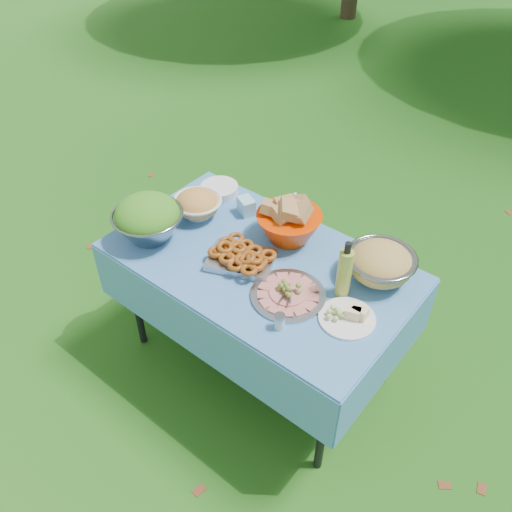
{
  "coord_description": "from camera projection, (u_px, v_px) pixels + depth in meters",
  "views": [
    {
      "loc": [
        1.21,
        -1.53,
        2.49
      ],
      "look_at": [
        -0.02,
        0.0,
        0.78
      ],
      "focal_mm": 38.0,
      "sensor_mm": 36.0,
      "label": 1
    }
  ],
  "objects": [
    {
      "name": "cheese_plate",
      "position": [
        348.0,
        314.0,
        2.3
      ],
      "size": [
        0.28,
        0.28,
        0.07
      ],
      "primitive_type": "cylinder",
      "rotation": [
        0.0,
        0.0,
        -0.15
      ],
      "color": "silver",
      "rests_on": "picnic_table"
    },
    {
      "name": "shaker",
      "position": [
        280.0,
        321.0,
        2.26
      ],
      "size": [
        0.05,
        0.05,
        0.07
      ],
      "primitive_type": "cylinder",
      "rotation": [
        0.0,
        0.0,
        -0.16
      ],
      "color": "silver",
      "rests_on": "picnic_table"
    },
    {
      "name": "salad_bowl",
      "position": [
        148.0,
        218.0,
        2.67
      ],
      "size": [
        0.38,
        0.38,
        0.23
      ],
      "primitive_type": null,
      "rotation": [
        0.0,
        0.0,
        0.09
      ],
      "color": "gray",
      "rests_on": "picnic_table"
    },
    {
      "name": "picnic_table",
      "position": [
        259.0,
        314.0,
        2.86
      ],
      "size": [
        1.46,
        0.86,
        0.76
      ],
      "primitive_type": "cube",
      "color": "#81CCF7",
      "rests_on": "ground"
    },
    {
      "name": "plate_stack",
      "position": [
        219.0,
        189.0,
        3.02
      ],
      "size": [
        0.26,
        0.26,
        0.05
      ],
      "primitive_type": "cylinder",
      "rotation": [
        0.0,
        0.0,
        0.3
      ],
      "color": "silver",
      "rests_on": "picnic_table"
    },
    {
      "name": "charcuterie_platter",
      "position": [
        288.0,
        290.0,
        2.4
      ],
      "size": [
        0.44,
        0.44,
        0.08
      ],
      "primitive_type": "cylinder",
      "rotation": [
        0.0,
        0.0,
        -0.38
      ],
      "color": "#9FA2A5",
      "rests_on": "picnic_table"
    },
    {
      "name": "wipes_box",
      "position": [
        246.0,
        206.0,
        2.87
      ],
      "size": [
        0.12,
        0.1,
        0.09
      ],
      "primitive_type": "cube",
      "rotation": [
        0.0,
        0.0,
        -0.43
      ],
      "color": "#97CFE5",
      "rests_on": "picnic_table"
    },
    {
      "name": "ground",
      "position": [
        259.0,
        359.0,
        3.11
      ],
      "size": [
        80.0,
        80.0,
        0.0
      ],
      "primitive_type": "plane",
      "color": "black",
      "rests_on": "ground"
    },
    {
      "name": "bread_bowl",
      "position": [
        289.0,
        220.0,
        2.67
      ],
      "size": [
        0.39,
        0.39,
        0.22
      ],
      "primitive_type": null,
      "rotation": [
        0.0,
        0.0,
        0.21
      ],
      "color": "#E03500",
      "rests_on": "picnic_table"
    },
    {
      "name": "sanitizer_bottle",
      "position": [
        295.0,
        205.0,
        2.83
      ],
      "size": [
        0.06,
        0.06,
        0.14
      ],
      "primitive_type": "cylinder",
      "rotation": [
        0.0,
        0.0,
        -0.34
      ],
      "color": "#CE8290",
      "rests_on": "picnic_table"
    },
    {
      "name": "pasta_bowl_white",
      "position": [
        197.0,
        204.0,
        2.84
      ],
      "size": [
        0.28,
        0.28,
        0.14
      ],
      "primitive_type": null,
      "rotation": [
        0.0,
        0.0,
        0.1
      ],
      "color": "silver",
      "rests_on": "picnic_table"
    },
    {
      "name": "fried_tray",
      "position": [
        241.0,
        257.0,
        2.57
      ],
      "size": [
        0.37,
        0.32,
        0.07
      ],
      "primitive_type": "cube",
      "rotation": [
        0.0,
        0.0,
        0.4
      ],
      "color": "#A3A3A7",
      "rests_on": "picnic_table"
    },
    {
      "name": "oil_bottle",
      "position": [
        345.0,
        269.0,
        2.34
      ],
      "size": [
        0.08,
        0.08,
        0.29
      ],
      "primitive_type": "cylinder",
      "rotation": [
        0.0,
        0.0,
        -0.29
      ],
      "color": "#9BA936",
      "rests_on": "picnic_table"
    },
    {
      "name": "pasta_bowl_steel",
      "position": [
        381.0,
        263.0,
        2.47
      ],
      "size": [
        0.37,
        0.37,
        0.17
      ],
      "primitive_type": null,
      "rotation": [
        0.0,
        0.0,
        0.15
      ],
      "color": "gray",
      "rests_on": "picnic_table"
    }
  ]
}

